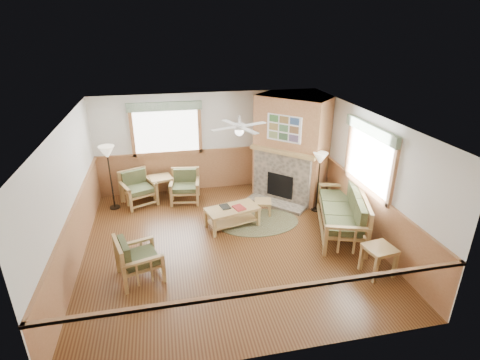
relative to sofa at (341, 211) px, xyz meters
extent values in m
cube|color=#543117|center=(-2.55, 0.00, -0.51)|extent=(6.00, 6.00, 0.01)
cube|color=white|center=(-2.55, 0.00, 2.20)|extent=(6.00, 6.00, 0.01)
cube|color=silver|center=(-2.55, 3.00, 0.85)|extent=(6.00, 0.02, 2.70)
cube|color=silver|center=(-2.55, -3.00, 0.85)|extent=(6.00, 0.02, 2.70)
cube|color=silver|center=(-5.55, 0.00, 0.85)|extent=(0.02, 6.00, 2.70)
cube|color=silver|center=(0.45, 0.00, 0.85)|extent=(0.02, 6.00, 2.70)
cylinder|color=brown|center=(-1.70, 0.73, -0.50)|extent=(2.37, 2.37, 0.01)
cube|color=maroon|center=(-2.18, 0.64, 0.00)|extent=(0.30, 0.35, 0.03)
cube|color=black|center=(-2.48, 0.76, 0.00)|extent=(0.25, 0.30, 0.02)
camera|label=1|loc=(-3.73, -6.77, 3.91)|focal=28.00mm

